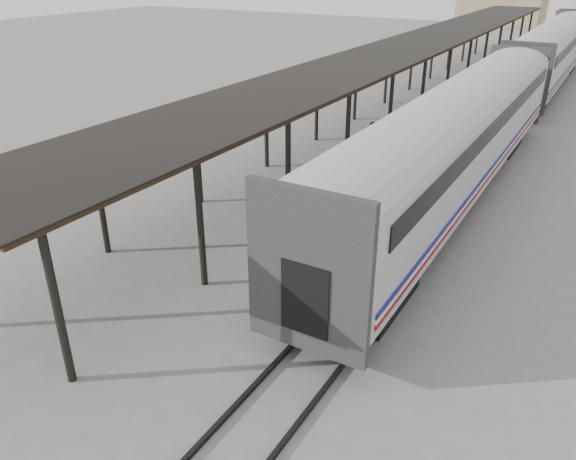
% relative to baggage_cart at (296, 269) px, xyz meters
% --- Properties ---
extents(ground, '(160.00, 160.00, 0.00)m').
position_rel_baggage_cart_xyz_m(ground, '(-1.16, 0.80, -0.65)').
color(ground, slate).
rests_on(ground, ground).
extents(train, '(3.45, 76.01, 4.01)m').
position_rel_baggage_cart_xyz_m(train, '(2.03, 34.59, 2.04)').
color(train, silver).
rests_on(train, ground).
extents(canopy, '(4.90, 64.30, 4.15)m').
position_rel_baggage_cart_xyz_m(canopy, '(-4.56, 24.80, 3.36)').
color(canopy, '#422B19').
rests_on(canopy, ground).
extents(rails, '(1.54, 150.00, 0.12)m').
position_rel_baggage_cart_xyz_m(rails, '(2.04, 34.80, -0.59)').
color(rails, black).
rests_on(rails, ground).
extents(building_left, '(12.00, 8.00, 6.00)m').
position_rel_baggage_cart_xyz_m(building_left, '(-11.16, 82.80, 2.35)').
color(building_left, tan).
rests_on(building_left, ground).
extents(baggage_cart, '(1.43, 2.49, 0.86)m').
position_rel_baggage_cart_xyz_m(baggage_cart, '(0.00, 0.00, 0.00)').
color(baggage_cart, brown).
rests_on(baggage_cart, ground).
extents(suitcase_stack, '(1.21, 1.21, 0.59)m').
position_rel_baggage_cart_xyz_m(suitcase_stack, '(-0.18, 0.33, 0.40)').
color(suitcase_stack, '#3D3D40').
rests_on(suitcase_stack, baggage_cart).
extents(luggage_tug, '(1.07, 1.65, 1.41)m').
position_rel_baggage_cart_xyz_m(luggage_tug, '(-2.67, 20.03, -0.00)').
color(luggage_tug, maroon).
rests_on(luggage_tug, ground).
extents(porter, '(0.63, 0.79, 1.91)m').
position_rel_baggage_cart_xyz_m(porter, '(0.04, -0.65, 1.17)').
color(porter, navy).
rests_on(porter, baggage_cart).
extents(pedestrian, '(1.10, 0.71, 1.73)m').
position_rel_baggage_cart_xyz_m(pedestrian, '(-2.96, 12.74, 0.22)').
color(pedestrian, black).
rests_on(pedestrian, ground).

